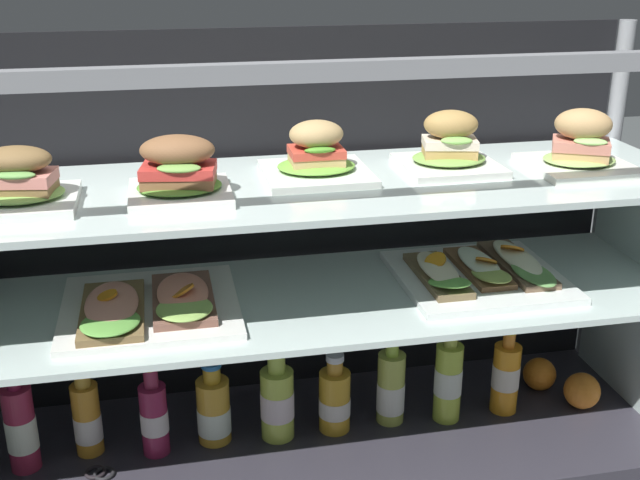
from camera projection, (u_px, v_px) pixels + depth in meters
The scene contains 26 objects.
ground_plane at pixel (320, 454), 1.75m from camera, with size 6.00×6.00×0.02m, color #414647.
case_base_deck at pixel (320, 442), 1.74m from camera, with size 1.56×0.49×0.04m, color #302E37.
case_frame at pixel (308, 222), 1.68m from camera, with size 1.56×0.49×0.88m.
riser_lower_tier at pixel (320, 370), 1.67m from camera, with size 1.48×0.42×0.32m.
shelf_lower_glass at pixel (320, 298), 1.61m from camera, with size 1.50×0.44×0.01m, color silver.
riser_upper_tier at pixel (320, 243), 1.57m from camera, with size 1.48×0.42×0.23m.
shelf_upper_glass at pixel (320, 185), 1.53m from camera, with size 1.50×0.44×0.01m, color silver.
plated_roll_sandwich_mid_left at pixel (20, 186), 1.37m from camera, with size 0.19×0.19×0.11m.
plated_roll_sandwich_near_left_corner at pixel (179, 173), 1.42m from camera, with size 0.18×0.18×0.12m.
plated_roll_sandwich_right_of_center at pixel (317, 158), 1.54m from camera, with size 0.21×0.21×0.11m.
plated_roll_sandwich_near_right_corner at pixel (449, 149), 1.59m from camera, with size 0.19×0.19×0.12m.
plated_roll_sandwich_center at pixel (581, 148), 1.59m from camera, with size 0.20×0.20×0.12m.
open_sandwich_tray_right_of_center at pixel (148, 306), 1.52m from camera, with size 0.34×0.34×0.06m.
open_sandwich_tray_mid_right at pixel (480, 272), 1.67m from camera, with size 0.34×0.33×0.07m.
juice_bottle_front_left_end at pixel (21, 427), 1.59m from camera, with size 0.06×0.06×0.25m.
juice_bottle_back_left at pixel (87, 417), 1.65m from camera, with size 0.06×0.06×0.22m.
juice_bottle_back_right at pixel (154, 417), 1.64m from camera, with size 0.06×0.06×0.21m.
juice_bottle_front_middle at pixel (214, 411), 1.69m from camera, with size 0.07×0.07×0.19m.
juice_bottle_tucked_behind at pixel (277, 401), 1.70m from camera, with size 0.07×0.07×0.22m.
juice_bottle_front_fourth at pixel (335, 400), 1.73m from camera, with size 0.07×0.07×0.19m.
juice_bottle_near_post at pixel (391, 388), 1.76m from camera, with size 0.06×0.06×0.22m.
juice_bottle_back_center at pixel (448, 379), 1.76m from camera, with size 0.06×0.06×0.24m.
juice_bottle_front_right_end at pixel (506, 376), 1.79m from camera, with size 0.06×0.06×0.21m.
orange_fruit_beside_bottles at pixel (582, 391), 1.82m from camera, with size 0.08×0.08×0.08m, color orange.
orange_fruit_near_left_post at pixel (539, 374), 1.90m from camera, with size 0.08×0.08×0.08m, color orange.
kitchen_scissors at pixel (94, 480), 1.58m from camera, with size 0.13×0.18×0.01m.
Camera 1 is at (-0.30, -1.43, 1.06)m, focal length 44.37 mm.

